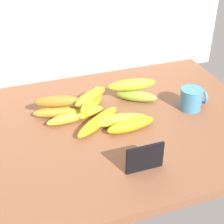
% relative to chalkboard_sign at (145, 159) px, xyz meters
% --- Properties ---
extents(counter_top, '(1.10, 0.76, 0.03)m').
position_rel_chalkboard_sign_xyz_m(counter_top, '(-0.04, 0.24, -0.05)').
color(counter_top, brown).
rests_on(counter_top, ground).
extents(chalkboard_sign, '(0.11, 0.02, 0.08)m').
position_rel_chalkboard_sign_xyz_m(chalkboard_sign, '(0.00, 0.00, 0.00)').
color(chalkboard_sign, black).
rests_on(chalkboard_sign, counter_top).
extents(coffee_mug, '(0.09, 0.08, 0.08)m').
position_rel_chalkboard_sign_xyz_m(coffee_mug, '(0.29, 0.24, 0.00)').
color(coffee_mug, teal).
rests_on(coffee_mug, counter_top).
extents(banana_0, '(0.17, 0.06, 0.04)m').
position_rel_chalkboard_sign_xyz_m(banana_0, '(0.03, 0.19, -0.02)').
color(banana_0, gold).
rests_on(banana_0, counter_top).
extents(banana_1, '(0.15, 0.12, 0.04)m').
position_rel_chalkboard_sign_xyz_m(banana_1, '(0.12, 0.35, -0.02)').
color(banana_1, '#90B438').
rests_on(banana_1, counter_top).
extents(banana_2, '(0.21, 0.07, 0.04)m').
position_rel_chalkboard_sign_xyz_m(banana_2, '(-0.12, 0.30, -0.02)').
color(banana_2, gold).
rests_on(banana_2, counter_top).
extents(banana_3, '(0.21, 0.07, 0.04)m').
position_rel_chalkboard_sign_xyz_m(banana_3, '(0.00, 0.23, -0.02)').
color(banana_3, gold).
rests_on(banana_3, counter_top).
extents(banana_4, '(0.19, 0.15, 0.04)m').
position_rel_chalkboard_sign_xyz_m(banana_4, '(-0.06, 0.24, -0.02)').
color(banana_4, yellow).
rests_on(banana_4, counter_top).
extents(banana_5, '(0.14, 0.16, 0.04)m').
position_rel_chalkboard_sign_xyz_m(banana_5, '(-0.05, 0.34, -0.02)').
color(banana_5, yellow).
rests_on(banana_5, counter_top).
extents(banana_6, '(0.19, 0.07, 0.04)m').
position_rel_chalkboard_sign_xyz_m(banana_6, '(-0.17, 0.34, -0.02)').
color(banana_6, '#B58E29').
rests_on(banana_6, counter_top).
extents(banana_7, '(0.19, 0.06, 0.04)m').
position_rel_chalkboard_sign_xyz_m(banana_7, '(0.11, 0.37, 0.02)').
color(banana_7, '#A7C029').
rests_on(banana_7, banana_1).
extents(banana_8, '(0.15, 0.12, 0.04)m').
position_rel_chalkboard_sign_xyz_m(banana_8, '(-0.06, 0.34, 0.02)').
color(banana_8, '#AB8A21').
rests_on(banana_8, banana_5).
extents(banana_9, '(0.16, 0.08, 0.04)m').
position_rel_chalkboard_sign_xyz_m(banana_9, '(-0.17, 0.34, 0.02)').
color(banana_9, olive).
rests_on(banana_9, banana_6).
extents(banana_10, '(0.13, 0.16, 0.03)m').
position_rel_chalkboard_sign_xyz_m(banana_10, '(-0.06, 0.33, 0.02)').
color(banana_10, gold).
rests_on(banana_10, banana_5).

